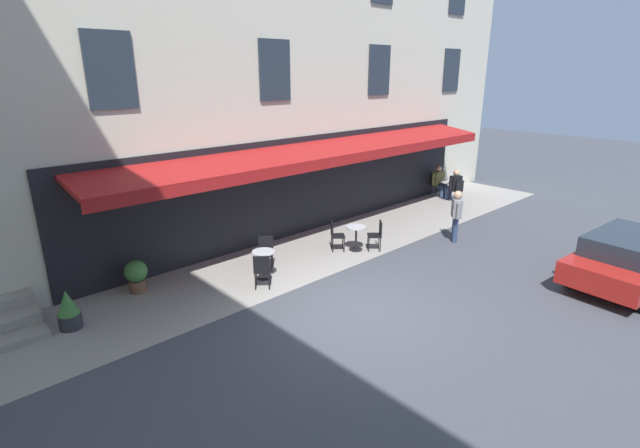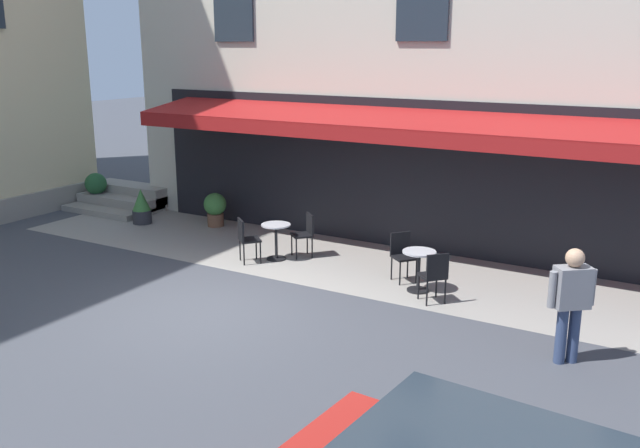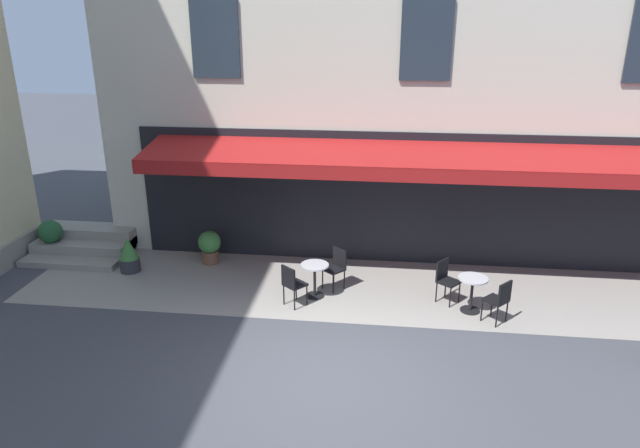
{
  "view_description": "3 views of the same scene",
  "coord_description": "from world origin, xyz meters",
  "views": [
    {
      "loc": [
        7.04,
        6.33,
        5.19
      ],
      "look_at": [
        -1.27,
        -2.62,
        1.16
      ],
      "focal_mm": 26.12,
      "sensor_mm": 36.0,
      "label": 1
    },
    {
      "loc": [
        -7.06,
        8.3,
        4.31
      ],
      "look_at": [
        -0.62,
        -2.74,
        0.93
      ],
      "focal_mm": 38.43,
      "sensor_mm": 36.0,
      "label": 2
    },
    {
      "loc": [
        -0.9,
        7.98,
        5.65
      ],
      "look_at": [
        0.44,
        -3.32,
        1.5
      ],
      "focal_mm": 31.82,
      "sensor_mm": 36.0,
      "label": 3
    }
  ],
  "objects": [
    {
      "name": "cafe_chair_black_corner_left",
      "position": [
        -3.2,
        -2.16,
        0.55
      ],
      "size": [
        0.57,
        0.57,
        0.91
      ],
      "color": "black",
      "rests_on": "ground_plane"
    },
    {
      "name": "potted_plant_entrance_left",
      "position": [
        4.99,
        -3.63,
        0.42
      ],
      "size": [
        0.46,
        0.46,
        0.87
      ],
      "color": "#2D2D33",
      "rests_on": "ground_plane"
    },
    {
      "name": "cafe_chair_black_facing_street",
      "position": [
        -2.25,
        -2.99,
        0.55
      ],
      "size": [
        0.56,
        0.56,
        0.91
      ],
      "color": "black",
      "rests_on": "ground_plane"
    },
    {
      "name": "ground_plane",
      "position": [
        0.0,
        0.0,
        0.0
      ],
      "size": [
        70.0,
        70.0,
        0.0
      ],
      "primitive_type": "plane",
      "color": "#42444C"
    },
    {
      "name": "potted_plant_under_sign",
      "position": [
        3.26,
        -4.33,
        0.46
      ],
      "size": [
        0.55,
        0.55,
        0.82
      ],
      "color": "brown",
      "rests_on": "ground_plane"
    },
    {
      "name": "potted_plant_mid_terrace",
      "position": [
        7.32,
        -4.31,
        0.55
      ],
      "size": [
        0.58,
        0.58,
        0.93
      ],
      "color": "#4C4C51",
      "rests_on": "ground_plane"
    },
    {
      "name": "cafe_chair_black_corner_right",
      "position": [
        0.08,
        -3.34,
        0.55
      ],
      "size": [
        0.56,
        0.56,
        0.91
      ],
      "color": "black",
      "rests_on": "ground_plane"
    },
    {
      "name": "cafe_table_mid_terrace",
      "position": [
        -2.74,
        -2.6,
        0.49
      ],
      "size": [
        0.6,
        0.6,
        0.75
      ],
      "color": "black",
      "rests_on": "ground_plane"
    },
    {
      "name": "cafe_table_streetside",
      "position": [
        0.5,
        -2.87,
        0.49
      ],
      "size": [
        0.6,
        0.6,
        0.75
      ],
      "color": "black",
      "rests_on": "ground_plane"
    },
    {
      "name": "cafe_chair_black_by_window",
      "position": [
        0.9,
        -2.38,
        0.55
      ],
      "size": [
        0.56,
        0.56,
        0.91
      ],
      "color": "black",
      "rests_on": "ground_plane"
    },
    {
      "name": "sidewalk_cafe_terrace",
      "position": [
        -3.25,
        -3.4,
        0.0
      ],
      "size": [
        20.5,
        3.2,
        0.01
      ],
      "primitive_type": "cube",
      "color": "gray",
      "rests_on": "ground_plane"
    },
    {
      "name": "back_alley_steps",
      "position": [
        6.6,
        -4.59,
        0.24
      ],
      "size": [
        2.4,
        1.75,
        0.6
      ],
      "color": "gray",
      "rests_on": "ground_plane"
    }
  ]
}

